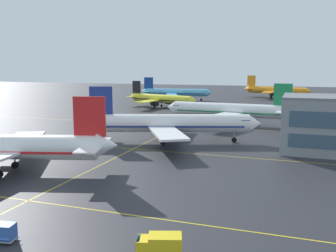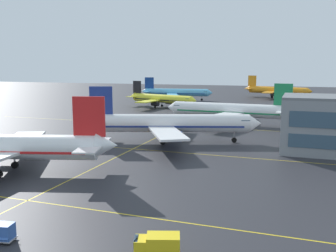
# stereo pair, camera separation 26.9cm
# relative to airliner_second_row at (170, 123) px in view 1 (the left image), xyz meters

# --- Properties ---
(ground_plane) EXTENTS (600.00, 600.00, 0.00)m
(ground_plane) POSITION_rel_airliner_second_row_xyz_m (-5.03, -39.94, -4.33)
(ground_plane) COLOR #28282D
(airliner_second_row) EXTENTS (39.80, 34.03, 12.68)m
(airliner_second_row) POSITION_rel_airliner_second_row_xyz_m (0.00, 0.00, 0.00)
(airliner_second_row) COLOR white
(airliner_second_row) RESTS_ON ground
(airliner_third_row) EXTENTS (39.79, 34.24, 12.37)m
(airliner_third_row) POSITION_rel_airliner_second_row_xyz_m (7.82, 31.54, -0.11)
(airliner_third_row) COLOR white
(airliner_third_row) RESTS_ON ground
(airliner_far_left_stand) EXTENTS (34.02, 29.06, 10.80)m
(airliner_far_left_stand) POSITION_rel_airliner_second_row_xyz_m (-27.50, 68.22, -0.64)
(airliner_far_left_stand) COLOR yellow
(airliner_far_left_stand) RESTS_ON ground
(airliner_far_right_stand) EXTENTS (36.87, 31.54, 11.46)m
(airliner_far_right_stand) POSITION_rel_airliner_second_row_xyz_m (-32.36, 103.34, -0.42)
(airliner_far_right_stand) COLOR #5BB7E5
(airliner_far_right_stand) RESTS_ON ground
(airliner_distant_taxiway) EXTENTS (37.33, 31.92, 11.89)m
(airliner_distant_taxiway) POSITION_rel_airliner_second_row_xyz_m (14.94, 135.35, -0.27)
(airliner_distant_taxiway) COLOR orange
(airliner_distant_taxiway) RESTS_ON ground
(taxiway_markings) EXTENTS (127.36, 108.08, 0.01)m
(taxiway_markings) POSITION_rel_airliner_second_row_xyz_m (-5.03, -9.19, -4.33)
(taxiway_markings) COLOR yellow
(taxiway_markings) RESTS_ON ground
(service_truck_red_van) EXTENTS (4.47, 3.14, 2.10)m
(service_truck_red_van) POSITION_rel_airliner_second_row_xyz_m (16.01, -50.08, -3.15)
(service_truck_red_van) COLOR yellow
(service_truck_red_van) RESTS_ON ground
(baggage_cart_row_fifth) EXTENTS (2.86, 2.02, 1.86)m
(baggage_cart_row_fifth) POSITION_rel_airliner_second_row_xyz_m (0.64, -52.31, -3.33)
(baggage_cart_row_fifth) COLOR #99999E
(baggage_cart_row_fifth) RESTS_ON ground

